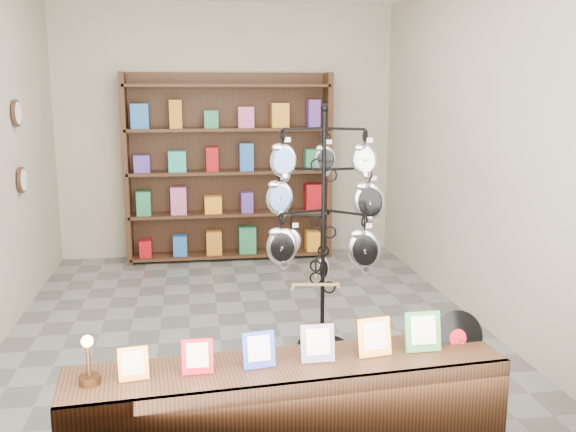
# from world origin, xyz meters

# --- Properties ---
(ground) EXTENTS (5.00, 5.00, 0.00)m
(ground) POSITION_xyz_m (0.00, 0.00, 0.00)
(ground) COLOR slate
(ground) RESTS_ON ground
(room_envelope) EXTENTS (5.00, 5.00, 5.00)m
(room_envelope) POSITION_xyz_m (0.00, 0.00, 1.85)
(room_envelope) COLOR #B8AB94
(room_envelope) RESTS_ON ground
(display_tree) EXTENTS (0.99, 0.96, 1.91)m
(display_tree) POSITION_xyz_m (0.54, -0.56, 1.10)
(display_tree) COLOR black
(display_tree) RESTS_ON ground
(front_shelf) EXTENTS (2.38, 0.67, 0.83)m
(front_shelf) POSITION_xyz_m (0.03, -2.12, 0.29)
(front_shelf) COLOR black
(front_shelf) RESTS_ON ground
(back_shelving) EXTENTS (2.42, 0.36, 2.20)m
(back_shelving) POSITION_xyz_m (0.00, 2.30, 1.03)
(back_shelving) COLOR black
(back_shelving) RESTS_ON ground
(wall_clocks) EXTENTS (0.03, 0.24, 0.84)m
(wall_clocks) POSITION_xyz_m (-1.97, 0.80, 1.50)
(wall_clocks) COLOR black
(wall_clocks) RESTS_ON ground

